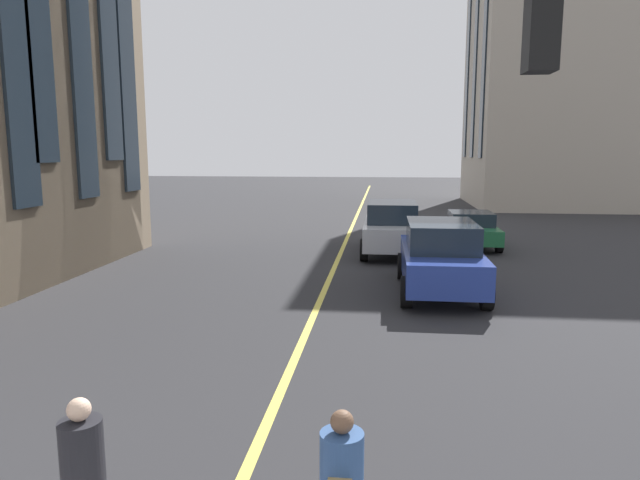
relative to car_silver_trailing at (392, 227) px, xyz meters
name	(u,v)px	position (x,y,z in m)	size (l,w,h in m)	color
lane_centre_line	(342,251)	(0.30, 1.84, -0.96)	(80.00, 0.16, 0.01)	#D8C64C
car_silver_trailing	(392,227)	(0.00, 0.00, 0.00)	(4.70, 2.14, 1.88)	#B7BABF
car_blue_near	(441,256)	(-5.66, -1.21, 0.00)	(4.70, 2.14, 1.88)	navy
car_green_parked_a	(470,228)	(1.95, -3.06, -0.27)	(4.40, 1.95, 1.37)	#1E6038
building_right_near	(583,28)	(19.79, -12.38, 10.64)	(10.81, 13.57, 23.21)	#A89E8E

